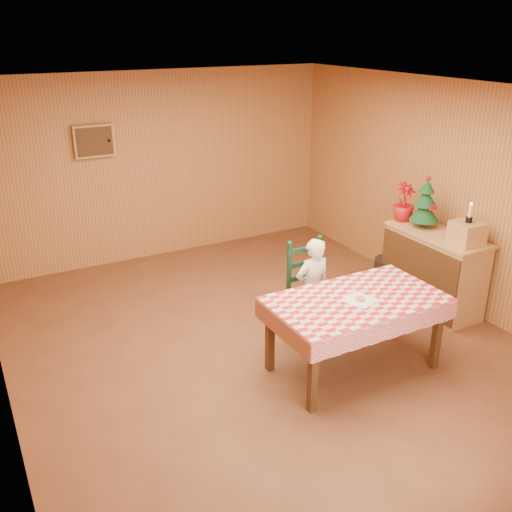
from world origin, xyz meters
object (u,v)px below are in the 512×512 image
Objects in this scene: ladder_chair at (309,292)px; shelf_unit at (433,270)px; storage_bin at (389,274)px; dining_table at (356,306)px; christmas_tree at (425,204)px; seated_child at (312,289)px; crate at (467,233)px.

ladder_chair is 1.65m from shelf_unit.
storage_bin is (1.55, 0.47, -0.31)m from ladder_chair.
ladder_chair is at bearing -163.04° from storage_bin.
ladder_chair is at bearing 90.00° from dining_table.
dining_table is 1.95m from christmas_tree.
storage_bin is at bearing 39.14° from dining_table.
shelf_unit is at bearing 21.17° from dining_table.
crate reaches higher than seated_child.
crate is 0.67m from christmas_tree.
dining_table is 4.17× the size of storage_bin.
christmas_tree is (1.65, 0.16, 0.65)m from seated_child.
crate reaches higher than ladder_chair.
seated_child reaches higher than storage_bin.
ladder_chair is 3.60× the size of crate.
christmas_tree is at bearing 88.02° from shelf_unit.
christmas_tree reaches higher than dining_table.
crate is 0.76× the size of storage_bin.
dining_table is at bearing -151.79° from christmas_tree.
seated_child is at bearing 163.37° from crate.
seated_child is at bearing -161.13° from storage_bin.
seated_child is 1.67m from storage_bin.
christmas_tree is 1.08m from storage_bin.
christmas_tree reaches higher than seated_child.
crate is at bearing -90.00° from christmas_tree.
christmas_tree reaches higher than shelf_unit.
christmas_tree is at bearing -174.60° from seated_child.
dining_table is at bearing 90.00° from seated_child.
seated_child is 1.78m from christmas_tree.
dining_table is at bearing -171.85° from crate.
christmas_tree reaches higher than storage_bin.
seated_child is (-0.00, -0.06, 0.06)m from ladder_chair.
seated_child is 2.83× the size of storage_bin.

